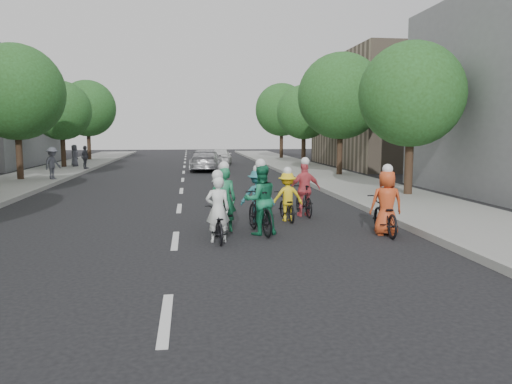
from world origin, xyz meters
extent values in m
plane|color=black|center=(0.00, 0.00, 0.00)|extent=(120.00, 120.00, 0.00)
cube|color=#999993|center=(-6.05, 10.00, 0.09)|extent=(0.18, 80.00, 0.18)
cube|color=gray|center=(8.00, 10.00, 0.07)|extent=(4.00, 80.00, 0.15)
cube|color=#999993|center=(6.05, 10.00, 0.09)|extent=(0.18, 80.00, 0.18)
cube|color=gray|center=(16.00, 24.00, 4.00)|extent=(10.00, 14.00, 8.00)
cylinder|color=black|center=(-8.20, 15.00, 1.24)|extent=(0.32, 0.32, 2.48)
sphere|color=#274E1A|center=(-8.20, 15.00, 4.53)|extent=(4.80, 4.80, 4.80)
cylinder|color=black|center=(-8.20, 24.00, 1.14)|extent=(0.32, 0.32, 2.27)
sphere|color=#274E1A|center=(-8.20, 24.00, 3.97)|extent=(4.00, 4.00, 4.00)
cylinder|color=black|center=(-8.20, 33.00, 1.24)|extent=(0.32, 0.32, 2.48)
sphere|color=#274E1A|center=(-8.20, 33.00, 4.53)|extent=(4.80, 4.80, 4.80)
cylinder|color=black|center=(8.80, 6.60, 1.14)|extent=(0.32, 0.32, 2.27)
sphere|color=#274E1A|center=(8.80, 6.60, 3.97)|extent=(4.00, 4.00, 4.00)
cylinder|color=black|center=(8.80, 15.60, 1.24)|extent=(0.32, 0.32, 2.48)
sphere|color=#274E1A|center=(8.80, 15.60, 4.53)|extent=(4.80, 4.80, 4.80)
cylinder|color=black|center=(8.80, 24.60, 1.14)|extent=(0.32, 0.32, 2.27)
sphere|color=#274E1A|center=(8.80, 24.60, 3.97)|extent=(4.00, 4.00, 4.00)
cylinder|color=black|center=(8.80, 33.60, 1.24)|extent=(0.32, 0.32, 2.48)
sphere|color=#274E1A|center=(8.80, 33.60, 4.53)|extent=(4.80, 4.80, 4.80)
imported|color=black|center=(1.00, -0.17, 0.40)|extent=(0.61, 1.55, 0.80)
imported|color=white|center=(1.00, -0.27, 0.77)|extent=(0.58, 0.40, 1.55)
sphere|color=white|center=(1.00, -0.27, 1.57)|extent=(0.26, 0.26, 0.26)
imported|color=black|center=(3.83, 3.05, 0.48)|extent=(0.57, 1.63, 0.96)
imported|color=#E6515D|center=(3.83, 2.95, 0.83)|extent=(1.00, 0.47, 1.65)
sphere|color=white|center=(3.83, 2.95, 1.67)|extent=(0.26, 0.26, 0.26)
imported|color=black|center=(2.27, 2.25, 0.51)|extent=(0.79, 1.74, 1.01)
imported|color=teal|center=(2.27, 2.15, 0.75)|extent=(1.06, 0.73, 1.50)
sphere|color=white|center=(2.27, 2.15, 1.52)|extent=(0.26, 0.26, 0.26)
imported|color=black|center=(2.11, 0.55, 0.56)|extent=(0.84, 1.92, 1.12)
imported|color=#1A764D|center=(2.11, 0.45, 0.88)|extent=(0.95, 0.80, 1.75)
sphere|color=white|center=(2.11, 0.45, 1.77)|extent=(0.26, 0.26, 0.26)
imported|color=black|center=(1.24, 1.08, 0.51)|extent=(0.64, 1.73, 1.02)
imported|color=#227F51|center=(1.24, 0.98, 0.83)|extent=(0.64, 0.46, 1.67)
sphere|color=white|center=(1.24, 0.98, 1.69)|extent=(0.26, 0.26, 0.26)
imported|color=black|center=(5.20, 0.06, 0.47)|extent=(0.77, 1.84, 0.94)
imported|color=#CE4921|center=(5.20, -0.04, 0.81)|extent=(0.84, 0.58, 1.63)
sphere|color=white|center=(5.20, -0.04, 1.65)|extent=(0.26, 0.26, 0.26)
imported|color=black|center=(3.14, 2.34, 0.41)|extent=(0.64, 1.58, 0.81)
imported|color=yellow|center=(3.14, 2.24, 0.71)|extent=(0.95, 0.59, 1.42)
sphere|color=white|center=(3.14, 2.24, 1.44)|extent=(0.26, 0.26, 0.26)
imported|color=#B8B8BE|center=(1.46, 21.05, 0.69)|extent=(2.44, 4.95, 1.39)
imported|color=white|center=(2.83, 27.11, 0.65)|extent=(2.02, 4.00, 1.31)
imported|color=#545562|center=(-6.53, 14.75, 0.96)|extent=(0.98, 1.21, 1.63)
imported|color=#50515D|center=(-6.30, 21.61, 0.91)|extent=(0.58, 0.95, 1.51)
imported|color=#454550|center=(-7.51, 24.14, 0.91)|extent=(0.56, 0.79, 1.51)
camera|label=1|loc=(0.36, -11.74, 2.58)|focal=35.00mm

